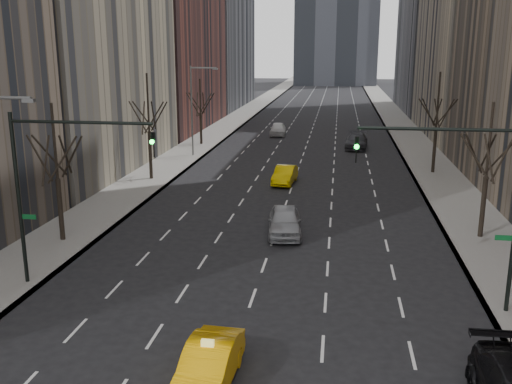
% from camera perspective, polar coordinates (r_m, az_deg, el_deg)
% --- Properties ---
extents(sidewalk_left, '(4.50, 320.00, 0.15)m').
position_cam_1_polar(sidewalk_left, '(83.54, -2.73, 6.79)').
color(sidewalk_left, slate).
rests_on(sidewalk_left, ground).
extents(sidewalk_right, '(4.50, 320.00, 0.15)m').
position_cam_1_polar(sidewalk_right, '(82.50, 14.32, 6.27)').
color(sidewalk_right, slate).
rests_on(sidewalk_right, ground).
extents(tree_lw_b, '(3.36, 3.50, 7.82)m').
position_cam_1_polar(tree_lw_b, '(33.95, -19.21, 1.24)').
color(tree_lw_b, black).
rests_on(tree_lw_b, ground).
extents(tree_lw_c, '(3.36, 3.50, 8.74)m').
position_cam_1_polar(tree_lw_c, '(48.39, -10.62, 5.86)').
color(tree_lw_c, black).
rests_on(tree_lw_c, ground).
extents(tree_lw_d, '(3.36, 3.50, 7.36)m').
position_cam_1_polar(tree_lw_d, '(65.61, -5.55, 7.76)').
color(tree_lw_d, black).
rests_on(tree_lw_d, ground).
extents(tree_rw_b, '(3.36, 3.50, 7.82)m').
position_cam_1_polar(tree_rw_b, '(35.12, 22.01, 1.40)').
color(tree_rw_b, black).
rests_on(tree_rw_b, ground).
extents(tree_rw_c, '(3.36, 3.50, 8.74)m').
position_cam_1_polar(tree_rw_c, '(52.46, 17.56, 6.07)').
color(tree_rw_c, black).
rests_on(tree_rw_c, ground).
extents(traffic_mast_left, '(6.69, 0.39, 8.00)m').
position_cam_1_polar(traffic_mast_left, '(27.07, -19.81, 1.87)').
color(traffic_mast_left, black).
rests_on(traffic_mast_left, ground).
extents(traffic_mast_right, '(6.69, 0.39, 8.00)m').
position_cam_1_polar(traffic_mast_right, '(24.57, 21.13, 0.56)').
color(traffic_mast_right, black).
rests_on(traffic_mast_right, ground).
extents(streetlight_far, '(2.83, 0.22, 9.00)m').
position_cam_1_polar(streetlight_far, '(58.36, -6.12, 8.98)').
color(streetlight_far, slate).
rests_on(streetlight_far, ground).
extents(taxi_sedan, '(1.76, 4.56, 1.48)m').
position_cam_1_polar(taxi_sedan, '(19.61, -4.81, -17.00)').
color(taxi_sedan, '#F9AE05').
rests_on(taxi_sedan, ground).
extents(silver_sedan_ahead, '(2.44, 5.01, 1.65)m').
position_cam_1_polar(silver_sedan_ahead, '(34.18, 2.89, -2.91)').
color(silver_sedan_ahead, '#96989E').
rests_on(silver_sedan_ahead, ground).
extents(far_taxi, '(1.90, 4.51, 1.45)m').
position_cam_1_polar(far_taxi, '(46.96, 2.91, 1.72)').
color(far_taxi, yellow).
rests_on(far_taxi, ground).
extents(far_suv_grey, '(2.75, 5.88, 1.66)m').
position_cam_1_polar(far_suv_grey, '(64.48, 10.01, 5.05)').
color(far_suv_grey, '#313136').
rests_on(far_suv_grey, ground).
extents(far_car_white, '(2.16, 4.86, 1.63)m').
position_cam_1_polar(far_car_white, '(73.22, 2.21, 6.32)').
color(far_car_white, silver).
rests_on(far_car_white, ground).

